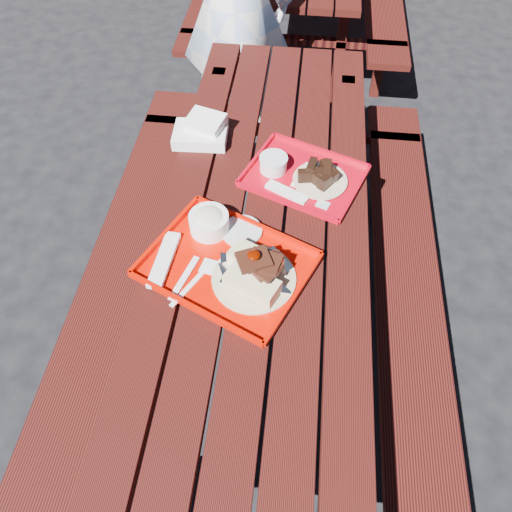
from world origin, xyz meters
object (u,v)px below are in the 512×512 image
far_tray (302,175)px  person (235,3)px  near_tray (231,256)px  picnic_table_near (261,266)px

far_tray → person: bearing=109.6°
far_tray → near_tray: bearing=-116.2°
picnic_table_near → person: person is taller
picnic_table_near → far_tray: size_ratio=4.77×
far_tray → person: size_ratio=0.30×
near_tray → person: bearing=97.4°
near_tray → far_tray: 0.47m
person → near_tray: bearing=92.1°
near_tray → person: 1.59m
picnic_table_near → far_tray: 0.38m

